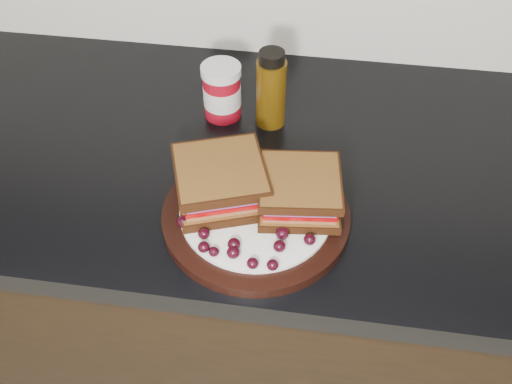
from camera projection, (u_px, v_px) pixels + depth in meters
base_cabinets at (215, 299)px, 1.31m from camera, size 3.96×0.58×0.86m
countertop at (201, 155)px, 0.98m from camera, size 3.98×0.60×0.04m
plate at (256, 215)px, 0.85m from camera, size 0.28×0.28×0.02m
sandwich_left at (221, 182)px, 0.84m from camera, size 0.17×0.17×0.06m
sandwich_right at (299, 191)px, 0.83m from camera, size 0.13×0.13×0.05m
grape_0 at (183, 221)px, 0.81m from camera, size 0.02×0.02×0.02m
grape_1 at (204, 234)px, 0.80m from camera, size 0.02×0.02×0.02m
grape_2 at (204, 247)px, 0.78m from camera, size 0.02×0.02×0.02m
grape_3 at (214, 252)px, 0.78m from camera, size 0.01×0.01×0.01m
grape_4 at (233, 253)px, 0.77m from camera, size 0.02×0.02×0.02m
grape_5 at (234, 244)px, 0.78m from camera, size 0.02×0.02×0.02m
grape_6 at (253, 263)px, 0.76m from camera, size 0.02×0.02×0.02m
grape_7 at (273, 265)px, 0.76m from camera, size 0.02×0.02×0.02m
grape_8 at (279, 246)px, 0.78m from camera, size 0.02×0.02×0.02m
grape_9 at (282, 233)px, 0.80m from camera, size 0.02×0.02×0.02m
grape_10 at (310, 240)px, 0.79m from camera, size 0.02×0.02×0.02m
grape_11 at (304, 219)px, 0.82m from camera, size 0.02×0.02×0.02m
grape_12 at (320, 215)px, 0.82m from camera, size 0.02×0.02×0.02m
grape_13 at (317, 205)px, 0.83m from camera, size 0.02×0.02×0.02m
grape_14 at (302, 190)px, 0.85m from camera, size 0.02×0.02×0.02m
grape_15 at (286, 194)px, 0.85m from camera, size 0.02×0.02×0.02m
grape_16 at (219, 179)px, 0.87m from camera, size 0.02×0.02×0.01m
grape_17 at (219, 182)px, 0.87m from camera, size 0.02×0.02×0.02m
grape_18 at (197, 188)px, 0.86m from camera, size 0.02×0.02×0.02m
grape_19 at (197, 194)px, 0.85m from camera, size 0.02×0.02×0.02m
grape_20 at (215, 215)px, 0.82m from camera, size 0.02×0.02×0.01m
grape_21 at (225, 185)px, 0.86m from camera, size 0.02×0.02×0.02m
grape_22 at (222, 199)px, 0.84m from camera, size 0.02×0.02×0.01m
grape_23 at (192, 194)px, 0.85m from camera, size 0.02×0.02×0.02m
condiment_jar at (222, 91)px, 0.99m from camera, size 0.09×0.09×0.10m
oil_bottle at (271, 89)px, 0.96m from camera, size 0.07×0.07×0.14m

